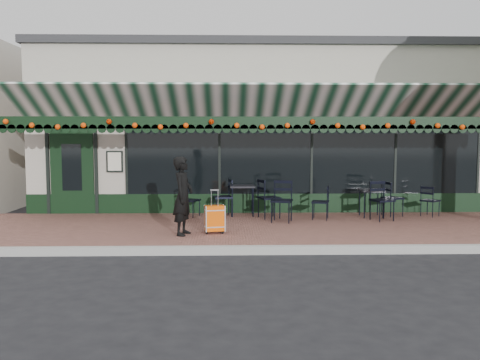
{
  "coord_description": "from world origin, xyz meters",
  "views": [
    {
      "loc": [
        -0.81,
        -9.19,
        2.15
      ],
      "look_at": [
        -0.53,
        1.6,
        1.22
      ],
      "focal_mm": 38.0,
      "sensor_mm": 36.0,
      "label": 1
    }
  ],
  "objects_px": {
    "chair_a_right": "(392,198)",
    "chair_a_front": "(382,201)",
    "cafe_table_a": "(371,192)",
    "chair_b_left": "(223,197)",
    "chair_b_right": "(269,198)",
    "chair_solo": "(191,201)",
    "chair_a_left": "(320,202)",
    "cafe_table_b": "(242,188)",
    "chair_a_extra": "(430,201)",
    "woman": "(183,196)",
    "suitcase": "(215,219)",
    "chair_b_front": "(282,201)"
  },
  "relations": [
    {
      "from": "woman",
      "to": "chair_a_front",
      "type": "xyz_separation_m",
      "value": [
        4.57,
        1.65,
        -0.33
      ]
    },
    {
      "from": "woman",
      "to": "chair_b_right",
      "type": "height_order",
      "value": "woman"
    },
    {
      "from": "suitcase",
      "to": "chair_b_front",
      "type": "relative_size",
      "value": 0.92
    },
    {
      "from": "woman",
      "to": "suitcase",
      "type": "bearing_deg",
      "value": -63.42
    },
    {
      "from": "cafe_table_a",
      "to": "chair_a_right",
      "type": "height_order",
      "value": "chair_a_right"
    },
    {
      "from": "chair_a_front",
      "to": "chair_b_front",
      "type": "relative_size",
      "value": 0.96
    },
    {
      "from": "cafe_table_b",
      "to": "chair_a_right",
      "type": "height_order",
      "value": "chair_a_right"
    },
    {
      "from": "cafe_table_b",
      "to": "chair_a_front",
      "type": "xyz_separation_m",
      "value": [
        3.29,
        -0.87,
        -0.21
      ]
    },
    {
      "from": "woman",
      "to": "chair_a_left",
      "type": "bearing_deg",
      "value": -46.26
    },
    {
      "from": "chair_a_extra",
      "to": "woman",
      "type": "bearing_deg",
      "value": 71.31
    },
    {
      "from": "cafe_table_a",
      "to": "woman",
      "type": "bearing_deg",
      "value": -153.94
    },
    {
      "from": "cafe_table_a",
      "to": "chair_a_right",
      "type": "distance_m",
      "value": 0.61
    },
    {
      "from": "chair_b_front",
      "to": "chair_b_left",
      "type": "bearing_deg",
      "value": 161.15
    },
    {
      "from": "cafe_table_a",
      "to": "chair_b_right",
      "type": "xyz_separation_m",
      "value": [
        -2.55,
        -0.11,
        -0.13
      ]
    },
    {
      "from": "chair_b_left",
      "to": "chair_a_front",
      "type": "bearing_deg",
      "value": 67.41
    },
    {
      "from": "woman",
      "to": "chair_a_extra",
      "type": "xyz_separation_m",
      "value": [
        5.97,
        2.25,
        -0.41
      ]
    },
    {
      "from": "chair_a_left",
      "to": "woman",
      "type": "bearing_deg",
      "value": -43.74
    },
    {
      "from": "chair_a_right",
      "to": "chair_a_front",
      "type": "bearing_deg",
      "value": 126.49
    },
    {
      "from": "cafe_table_b",
      "to": "chair_a_extra",
      "type": "relative_size",
      "value": 0.99
    },
    {
      "from": "cafe_table_a",
      "to": "chair_b_front",
      "type": "relative_size",
      "value": 0.7
    },
    {
      "from": "cafe_table_a",
      "to": "chair_b_right",
      "type": "bearing_deg",
      "value": -177.63
    },
    {
      "from": "cafe_table_a",
      "to": "chair_b_left",
      "type": "bearing_deg",
      "value": 176.46
    },
    {
      "from": "suitcase",
      "to": "chair_b_right",
      "type": "xyz_separation_m",
      "value": [
        1.28,
        1.93,
        0.18
      ]
    },
    {
      "from": "suitcase",
      "to": "chair_b_front",
      "type": "xyz_separation_m",
      "value": [
        1.53,
        1.34,
        0.19
      ]
    },
    {
      "from": "cafe_table_b",
      "to": "chair_a_right",
      "type": "bearing_deg",
      "value": -2.99
    },
    {
      "from": "cafe_table_b",
      "to": "chair_b_front",
      "type": "height_order",
      "value": "chair_b_front"
    },
    {
      "from": "woman",
      "to": "chair_solo",
      "type": "bearing_deg",
      "value": 13.62
    },
    {
      "from": "chair_b_front",
      "to": "cafe_table_a",
      "type": "bearing_deg",
      "value": 31.63
    },
    {
      "from": "cafe_table_a",
      "to": "chair_a_front",
      "type": "relative_size",
      "value": 0.72
    },
    {
      "from": "suitcase",
      "to": "chair_b_right",
      "type": "height_order",
      "value": "chair_b_right"
    },
    {
      "from": "chair_a_left",
      "to": "chair_solo",
      "type": "bearing_deg",
      "value": -83.3
    },
    {
      "from": "chair_a_right",
      "to": "chair_b_front",
      "type": "xyz_separation_m",
      "value": [
        -2.88,
        -0.83,
        0.05
      ]
    },
    {
      "from": "chair_a_left",
      "to": "chair_b_left",
      "type": "height_order",
      "value": "chair_b_left"
    },
    {
      "from": "chair_solo",
      "to": "chair_b_left",
      "type": "bearing_deg",
      "value": -59.14
    },
    {
      "from": "chair_solo",
      "to": "cafe_table_a",
      "type": "bearing_deg",
      "value": -65.56
    },
    {
      "from": "chair_a_front",
      "to": "chair_a_right",
      "type": "bearing_deg",
      "value": 36.81
    },
    {
      "from": "chair_a_left",
      "to": "chair_b_left",
      "type": "bearing_deg",
      "value": -87.63
    },
    {
      "from": "chair_b_left",
      "to": "chair_b_front",
      "type": "bearing_deg",
      "value": 45.16
    },
    {
      "from": "woman",
      "to": "chair_b_left",
      "type": "distance_m",
      "value": 2.56
    },
    {
      "from": "cafe_table_b",
      "to": "chair_a_front",
      "type": "distance_m",
      "value": 3.41
    },
    {
      "from": "chair_b_left",
      "to": "chair_solo",
      "type": "height_order",
      "value": "chair_b_left"
    },
    {
      "from": "cafe_table_b",
      "to": "chair_b_right",
      "type": "xyz_separation_m",
      "value": [
        0.64,
        -0.44,
        -0.2
      ]
    },
    {
      "from": "chair_b_front",
      "to": "cafe_table_b",
      "type": "bearing_deg",
      "value": 145.56
    },
    {
      "from": "chair_b_right",
      "to": "chair_b_front",
      "type": "height_order",
      "value": "chair_b_front"
    },
    {
      "from": "chair_solo",
      "to": "chair_a_front",
      "type": "bearing_deg",
      "value": -72.18
    },
    {
      "from": "chair_a_front",
      "to": "chair_solo",
      "type": "xyz_separation_m",
      "value": [
        -4.59,
        0.71,
        -0.07
      ]
    },
    {
      "from": "cafe_table_a",
      "to": "chair_a_left",
      "type": "relative_size",
      "value": 0.83
    },
    {
      "from": "chair_a_left",
      "to": "chair_a_extra",
      "type": "xyz_separation_m",
      "value": [
        2.83,
        0.39,
        -0.03
      ]
    },
    {
      "from": "cafe_table_a",
      "to": "cafe_table_b",
      "type": "relative_size",
      "value": 0.89
    },
    {
      "from": "woman",
      "to": "chair_solo",
      "type": "distance_m",
      "value": 2.39
    }
  ]
}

